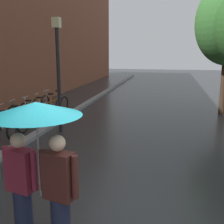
% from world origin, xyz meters
% --- Properties ---
extents(kerb_strip, '(0.30, 36.00, 0.12)m').
position_xyz_m(kerb_strip, '(-3.20, 10.00, 0.06)').
color(kerb_strip, slate).
rests_on(kerb_strip, ground).
extents(parked_bicycle_2, '(1.15, 0.82, 0.96)m').
position_xyz_m(parked_bicycle_2, '(-4.28, 4.69, 0.38)').
color(parked_bicycle_2, black).
rests_on(parked_bicycle_2, ground).
extents(parked_bicycle_3, '(1.15, 0.81, 0.96)m').
position_xyz_m(parked_bicycle_3, '(-4.33, 5.70, 0.38)').
color(parked_bicycle_3, black).
rests_on(parked_bicycle_3, ground).
extents(parked_bicycle_4, '(1.12, 0.76, 0.96)m').
position_xyz_m(parked_bicycle_4, '(-4.25, 6.45, 0.38)').
color(parked_bicycle_4, black).
rests_on(parked_bicycle_4, ground).
extents(parked_bicycle_5, '(1.15, 0.82, 0.96)m').
position_xyz_m(parked_bicycle_5, '(-4.20, 7.42, 0.38)').
color(parked_bicycle_5, black).
rests_on(parked_bicycle_5, ground).
extents(parked_bicycle_6, '(1.16, 0.83, 0.96)m').
position_xyz_m(parked_bicycle_6, '(-4.24, 8.37, 0.38)').
color(parked_bicycle_6, black).
rests_on(parked_bicycle_6, ground).
extents(couple_under_umbrella, '(1.21, 1.19, 2.10)m').
position_xyz_m(couple_under_umbrella, '(-0.61, -0.46, 1.43)').
color(couple_under_umbrella, '#1E233D').
rests_on(couple_under_umbrella, ground).
extents(street_lamp_post, '(0.24, 0.24, 3.79)m').
position_xyz_m(street_lamp_post, '(-2.60, 5.07, 2.25)').
color(street_lamp_post, black).
rests_on(street_lamp_post, ground).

